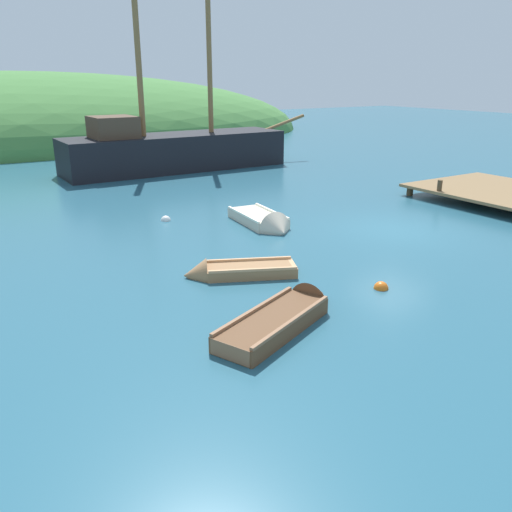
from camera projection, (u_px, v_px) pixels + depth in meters
name	position (u px, v px, depth m)	size (l,w,h in m)	color
ground_plane	(395.00, 230.00, 18.09)	(120.00, 120.00, 0.00)	#285B70
shore_hill	(18.00, 140.00, 43.68)	(53.30, 26.25, 10.95)	#477F3D
sailing_ship	(174.00, 156.00, 29.56)	(15.17, 3.38, 10.77)	black
rowboat_near_dock	(265.00, 223.00, 18.47)	(1.51, 3.33, 1.16)	beige
rowboat_outer_right	(287.00, 317.00, 11.25)	(3.74, 2.34, 0.96)	brown
rowboat_far	(233.00, 273.00, 13.88)	(3.06, 2.03, 0.87)	#9E7047
buoy_orange	(381.00, 289.00, 13.07)	(0.37, 0.37, 0.37)	orange
buoy_white	(166.00, 221.00, 19.26)	(0.36, 0.36, 0.36)	white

